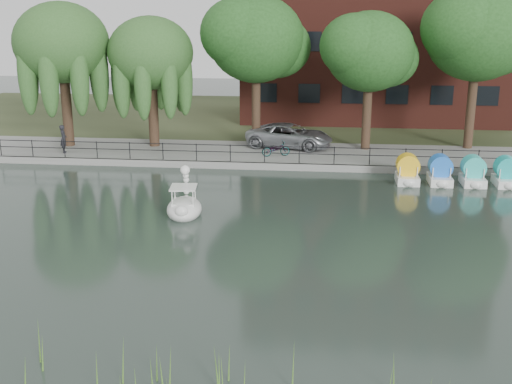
% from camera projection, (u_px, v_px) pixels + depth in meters
% --- Properties ---
extents(ground_plane, '(120.00, 120.00, 0.00)m').
position_uv_depth(ground_plane, '(232.00, 253.00, 24.60)').
color(ground_plane, '#3D4C44').
extents(promenade, '(40.00, 6.00, 0.40)m').
position_uv_depth(promenade, '(269.00, 155.00, 39.81)').
color(promenade, gray).
rests_on(promenade, ground_plane).
extents(kerb, '(40.00, 0.25, 0.40)m').
position_uv_depth(kerb, '(264.00, 166.00, 36.99)').
color(kerb, gray).
rests_on(kerb, ground_plane).
extents(land_strip, '(60.00, 22.00, 0.36)m').
position_uv_depth(land_strip, '(284.00, 117.00, 53.17)').
color(land_strip, '#47512D').
rests_on(land_strip, ground_plane).
extents(railing, '(32.00, 0.05, 1.00)m').
position_uv_depth(railing, '(265.00, 150.00, 36.92)').
color(railing, black).
rests_on(railing, promenade).
extents(apartment_building, '(20.00, 10.07, 18.00)m').
position_uv_depth(apartment_building, '(375.00, 2.00, 49.84)').
color(apartment_building, '#4C1E16').
rests_on(apartment_building, land_strip).
extents(willow_left, '(5.88, 5.88, 9.01)m').
position_uv_depth(willow_left, '(61.00, 43.00, 39.74)').
color(willow_left, '#473323').
rests_on(willow_left, promenade).
extents(willow_mid, '(5.32, 5.32, 8.15)m').
position_uv_depth(willow_mid, '(151.00, 53.00, 39.83)').
color(willow_mid, '#473323').
rests_on(willow_mid, promenade).
extents(broadleaf_center, '(6.00, 6.00, 9.25)m').
position_uv_depth(broadleaf_center, '(256.00, 40.00, 39.89)').
color(broadleaf_center, '#473323').
rests_on(broadleaf_center, promenade).
extents(broadleaf_right, '(5.40, 5.40, 8.32)m').
position_uv_depth(broadleaf_right, '(370.00, 52.00, 38.88)').
color(broadleaf_right, '#473323').
rests_on(broadleaf_right, promenade).
extents(broadleaf_far, '(6.30, 6.30, 9.71)m').
position_uv_depth(broadleaf_far, '(478.00, 35.00, 38.89)').
color(broadleaf_far, '#473323').
rests_on(broadleaf_far, promenade).
extents(minivan, '(4.01, 6.68, 1.74)m').
position_uv_depth(minivan, '(290.00, 134.00, 40.71)').
color(minivan, gray).
rests_on(minivan, promenade).
extents(bicycle, '(1.10, 1.82, 1.00)m').
position_uv_depth(bicycle, '(276.00, 148.00, 38.45)').
color(bicycle, gray).
rests_on(bicycle, promenade).
extents(pedestrian, '(0.72, 0.84, 1.98)m').
position_uv_depth(pedestrian, '(63.00, 137.00, 39.25)').
color(pedestrian, black).
rests_on(pedestrian, promenade).
extents(swan_boat, '(1.83, 2.65, 2.12)m').
position_uv_depth(swan_boat, '(184.00, 205.00, 28.98)').
color(swan_boat, white).
rests_on(swan_boat, ground_plane).
extents(pedal_boat_row, '(9.65, 1.70, 1.40)m').
position_uv_depth(pedal_boat_row, '(490.00, 174.00, 33.74)').
color(pedal_boat_row, white).
rests_on(pedal_boat_row, ground_plane).
extents(reed_bank, '(24.00, 2.40, 1.20)m').
position_uv_depth(reed_bank, '(258.00, 382.00, 15.16)').
color(reed_bank, '#669938').
rests_on(reed_bank, ground_plane).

